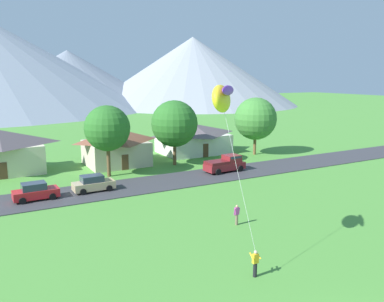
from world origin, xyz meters
TOP-DOWN VIEW (x-y plane):
  - road_strip at (0.00, 29.86)m, footprint 160.00×6.58m
  - mountain_far_west_ridge at (18.65, 152.09)m, footprint 75.26×75.26m
  - mountain_central_ridge at (64.78, 134.80)m, footprint 84.26×84.26m
  - house_leftmost at (14.61, 43.60)m, footprint 10.59×8.22m
  - house_left_center at (1.45, 41.33)m, footprint 8.31×7.79m
  - house_right_center at (-12.54, 43.27)m, footprint 10.37×6.86m
  - tree_near_left at (-1.35, 35.55)m, footprint 5.39×5.39m
  - tree_left_of_center at (8.28, 37.31)m, footprint 6.20×6.20m
  - tree_right_of_center at (22.22, 37.95)m, footprint 6.38×6.38m
  - parked_car_red_west_end at (-10.38, 29.89)m, footprint 4.25×2.18m
  - parked_car_tan_mid_west at (-4.70, 30.09)m, footprint 4.22×2.12m
  - pickup_truck_maroon_west_side at (12.07, 30.66)m, footprint 5.29×2.52m
  - kite_flyer_with_kite at (-1.60, 10.56)m, footprint 2.92×4.52m
  - watcher_person at (2.97, 15.26)m, footprint 0.56×0.24m

SIDE VIEW (x-z plane):
  - road_strip at x=0.00m, z-range 0.00..0.08m
  - parked_car_red_west_end at x=-10.38m, z-range 0.03..1.71m
  - parked_car_tan_mid_west at x=-4.70m, z-range 0.03..1.71m
  - watcher_person at x=2.97m, z-range 0.04..1.71m
  - pickup_truck_maroon_west_side at x=12.07m, z-range 0.06..2.06m
  - house_leftmost at x=14.61m, z-range 0.08..4.64m
  - house_left_center at x=1.45m, z-range 0.09..5.03m
  - house_right_center at x=-12.54m, z-range 0.10..5.53m
  - tree_right_of_center at x=22.22m, z-range 1.14..9.80m
  - tree_left_of_center at x=8.28m, z-range 1.24..9.95m
  - tree_near_left at x=-1.35m, z-range 1.54..10.04m
  - kite_flyer_with_kite at x=-1.60m, z-range 4.62..16.06m
  - mountain_far_west_ridge at x=18.65m, z-range 0.00..21.51m
  - mountain_central_ridge at x=64.78m, z-range 0.00..27.10m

